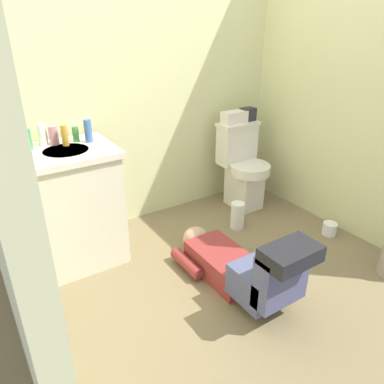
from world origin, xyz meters
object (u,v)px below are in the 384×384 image
(tissue_box, at_px, (234,117))
(bottle_white, at_px, (42,134))
(soap_dispenser, at_px, (27,139))
(bottle_blue, at_px, (88,131))
(bottle_amber, at_px, (65,135))
(paper_towel_roll, at_px, (238,216))
(toilet, at_px, (242,167))
(toilet_paper_roll, at_px, (330,229))
(vanity_cabinet, at_px, (74,206))
(person_plumber, at_px, (241,266))
(bottle_pink, at_px, (53,135))
(toiletry_bag, at_px, (248,114))
(bottle_green, at_px, (76,134))
(faucet, at_px, (58,136))

(tissue_box, relative_size, bottle_white, 1.57)
(soap_dispenser, distance_m, bottle_blue, 0.37)
(bottle_amber, distance_m, paper_towel_roll, 1.45)
(bottle_white, bearing_deg, toilet, -4.71)
(bottle_white, xyz_separation_m, bottle_blue, (0.27, -0.10, 0.01))
(paper_towel_roll, height_order, toilet_paper_roll, paper_towel_roll)
(bottle_amber, xyz_separation_m, bottle_blue, (0.15, -0.01, 0.01))
(vanity_cabinet, bearing_deg, person_plumber, -50.24)
(soap_dispenser, xyz_separation_m, bottle_pink, (0.16, 0.01, -0.01))
(paper_towel_roll, bearing_deg, person_plumber, -127.96)
(person_plumber, bearing_deg, toilet_paper_roll, 6.56)
(paper_towel_roll, bearing_deg, toiletry_bag, 45.35)
(toilet, height_order, bottle_green, bottle_green)
(bottle_pink, bearing_deg, bottle_amber, -48.42)
(bottle_white, bearing_deg, bottle_blue, -19.79)
(toilet_paper_roll, bearing_deg, vanity_cabinet, 156.29)
(toilet, distance_m, tissue_box, 0.44)
(vanity_cabinet, height_order, soap_dispenser, soap_dispenser)
(tissue_box, height_order, bottle_pink, bottle_pink)
(paper_towel_roll, bearing_deg, soap_dispenser, 163.55)
(toilet, height_order, toilet_paper_roll, toilet)
(person_plumber, distance_m, toiletry_bag, 1.47)
(bottle_white, distance_m, bottle_pink, 0.07)
(vanity_cabinet, bearing_deg, soap_dispenser, 147.65)
(faucet, relative_size, bottle_blue, 0.66)
(vanity_cabinet, relative_size, bottle_green, 8.13)
(toiletry_bag, relative_size, paper_towel_roll, 0.55)
(tissue_box, xyz_separation_m, bottle_pink, (-1.49, 0.01, 0.08))
(bottle_pink, relative_size, bottle_blue, 0.82)
(toilet, relative_size, bottle_pink, 6.09)
(faucet, relative_size, paper_towel_roll, 0.45)
(toilet, relative_size, bottle_green, 7.44)
(bottle_white, bearing_deg, paper_towel_roll, -19.22)
(vanity_cabinet, distance_m, faucet, 0.47)
(bottle_white, bearing_deg, toilet_paper_roll, -26.77)
(soap_dispenser, distance_m, bottle_amber, 0.22)
(toilet, relative_size, faucet, 7.50)
(bottle_pink, bearing_deg, tissue_box, -0.44)
(faucet, distance_m, tissue_box, 1.46)
(tissue_box, bearing_deg, toiletry_bag, 0.00)
(faucet, bearing_deg, tissue_box, -0.85)
(bottle_white, bearing_deg, soap_dispenser, -158.97)
(faucet, distance_m, toiletry_bag, 1.61)
(toilet_paper_roll, bearing_deg, soap_dispenser, 155.39)
(faucet, height_order, bottle_white, bottle_white)
(bottle_white, bearing_deg, faucet, -12.15)
(bottle_pink, bearing_deg, soap_dispenser, -176.63)
(toiletry_bag, height_order, bottle_green, bottle_green)
(vanity_cabinet, xyz_separation_m, toilet_paper_roll, (1.76, -0.77, -0.37))
(tissue_box, distance_m, bottle_white, 1.55)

